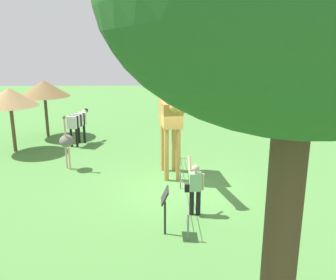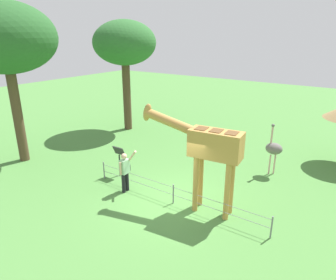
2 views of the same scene
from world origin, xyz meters
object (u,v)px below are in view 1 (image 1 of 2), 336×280
visitor (195,186)px  tree_west (211,45)px  giraffe (171,118)px  shade_hut_far (10,97)px  ostrich (67,141)px  info_sign (165,202)px  shade_hut_near (44,89)px  zebra (78,122)px

visitor → tree_west: tree_west is taller
giraffe → shade_hut_far: 8.06m
giraffe → ostrich: (-1.05, -4.16, -1.14)m
shade_hut_far → tree_west: (-6.91, 10.04, 2.18)m
info_sign → giraffe: bearing=175.9°
shade_hut_far → shade_hut_near: bearing=165.0°
shade_hut_near → info_sign: size_ratio=2.30×
shade_hut_far → giraffe: bearing=63.7°
ostrich → zebra: bearing=-174.9°
giraffe → shade_hut_near: size_ratio=1.20×
shade_hut_far → tree_west: tree_west is taller
tree_west → info_sign: tree_west is taller
zebra → ostrich: size_ratio=0.81×
giraffe → visitor: bearing=10.9°
zebra → tree_west: 9.97m
tree_west → info_sign: size_ratio=4.49×
ostrich → shade_hut_near: size_ratio=0.74×
giraffe → info_sign: giraffe is taller
shade_hut_near → info_sign: shade_hut_near is taller
shade_hut_far → tree_west: 12.38m
info_sign → tree_west: bearing=168.0°
giraffe → zebra: (-4.70, -4.48, -1.15)m
shade_hut_near → visitor: bearing=36.9°
giraffe → shade_hut_far: size_ratio=1.21×
zebra → shade_hut_near: shade_hut_near is taller
shade_hut_near → shade_hut_far: shade_hut_near is taller
giraffe → zebra: size_ratio=2.00×
ostrich → info_sign: size_ratio=1.70×
tree_west → ostrich: bearing=-36.5°
visitor → info_sign: 1.47m
visitor → zebra: (-7.82, -5.08, 0.26)m
zebra → ostrich: bearing=5.1°
zebra → ostrich: ostrich is taller
ostrich → shade_hut_near: 5.94m
giraffe → shade_hut_near: giraffe is taller
zebra → info_sign: (8.97, 4.17, -0.21)m
giraffe → shade_hut_far: (-3.56, -7.22, 0.25)m
ostrich → shade_hut_far: size_ratio=0.75×
ostrich → tree_west: size_ratio=0.38×
shade_hut_far → info_sign: size_ratio=2.27×
visitor → shade_hut_far: 10.42m
zebra → shade_hut_near: bearing=-129.0°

